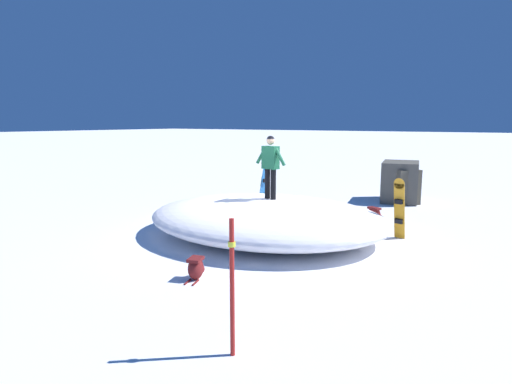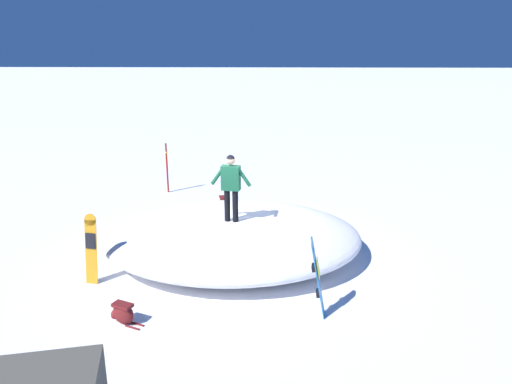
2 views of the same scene
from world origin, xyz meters
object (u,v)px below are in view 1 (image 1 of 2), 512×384
object	(u,v)px
backpack_far	(196,268)
snowboarder_standing	(270,162)
backpack_near	(374,214)
trail_marker_pole	(232,285)
snowboard_secondary_upright	(264,185)
snowboard_primary_upright	(399,208)

from	to	relation	value
backpack_far	snowboarder_standing	bearing A→B (deg)	-80.83
backpack_near	trail_marker_pole	distance (m)	8.40
backpack_far	trail_marker_pole	world-z (taller)	trail_marker_pole
trail_marker_pole	backpack_far	bearing A→B (deg)	-39.26
snowboard_secondary_upright	backpack_near	world-z (taller)	snowboard_secondary_upright
trail_marker_pole	snowboarder_standing	bearing A→B (deg)	-62.73
snowboard_secondary_upright	backpack_far	xyz separation A→B (m)	(-2.41, 6.11, -0.61)
snowboarder_standing	backpack_far	world-z (taller)	snowboarder_standing
snowboarder_standing	backpack_far	size ratio (longest dim) A/B	2.70
backpack_near	trail_marker_pole	xyz separation A→B (m)	(-0.97, 8.31, 0.71)
snowboard_secondary_upright	backpack_near	distance (m)	3.68
trail_marker_pole	snowboard_primary_upright	bearing A→B (deg)	-91.42
backpack_near	backpack_far	world-z (taller)	backpack_far
snowboarder_standing	backpack_far	distance (m)	3.96
snowboard_primary_upright	trail_marker_pole	bearing A→B (deg)	88.58
snowboard_primary_upright	backpack_far	size ratio (longest dim) A/B	2.58
snowboard_secondary_upright	backpack_near	xyz separation A→B (m)	(-3.60, -0.43, -0.62)
snowboarder_standing	snowboard_primary_upright	size ratio (longest dim) A/B	1.05
snowboarder_standing	snowboard_secondary_upright	xyz separation A→B (m)	(1.83, -2.56, -1.06)
snowboarder_standing	snowboard_primary_upright	bearing A→B (deg)	-154.66
snowboard_secondary_upright	trail_marker_pole	world-z (taller)	trail_marker_pole
snowboard_primary_upright	snowboard_secondary_upright	bearing A→B (deg)	-13.99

